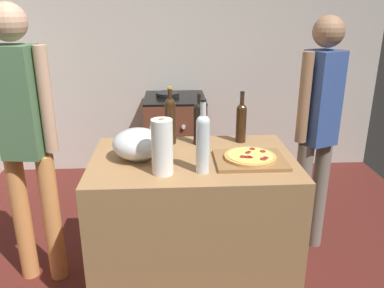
# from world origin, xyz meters

# --- Properties ---
(ground_plane) EXTENTS (4.37, 3.13, 0.02)m
(ground_plane) POSITION_xyz_m (0.00, 1.26, -0.01)
(ground_plane) COLOR #511E19
(kitchen_wall_rear) EXTENTS (4.37, 0.10, 2.60)m
(kitchen_wall_rear) POSITION_xyz_m (0.00, 2.58, 1.30)
(kitchen_wall_rear) COLOR #BCB7AD
(kitchen_wall_rear) RESTS_ON ground_plane
(counter) EXTENTS (1.19, 0.78, 0.88)m
(counter) POSITION_xyz_m (0.09, 0.57, 0.44)
(counter) COLOR #9E7247
(counter) RESTS_ON ground_plane
(cutting_board) EXTENTS (0.40, 0.32, 0.02)m
(cutting_board) POSITION_xyz_m (0.41, 0.49, 0.89)
(cutting_board) COLOR olive
(cutting_board) RESTS_ON counter
(pizza) EXTENTS (0.30, 0.30, 0.03)m
(pizza) POSITION_xyz_m (0.41, 0.49, 0.91)
(pizza) COLOR tan
(pizza) RESTS_ON cutting_board
(mixing_bowl) EXTENTS (0.29, 0.29, 0.18)m
(mixing_bowl) POSITION_xyz_m (-0.23, 0.58, 0.97)
(mixing_bowl) COLOR #B2B2B7
(mixing_bowl) RESTS_ON counter
(paper_towel_roll) EXTENTS (0.11, 0.11, 0.30)m
(paper_towel_roll) POSITION_xyz_m (-0.08, 0.36, 1.03)
(paper_towel_roll) COLOR white
(paper_towel_roll) RESTS_ON counter
(wine_bottle_green) EXTENTS (0.07, 0.07, 0.40)m
(wine_bottle_green) POSITION_xyz_m (0.13, 0.36, 1.06)
(wine_bottle_green) COLOR silver
(wine_bottle_green) RESTS_ON counter
(wine_bottle_amber) EXTENTS (0.07, 0.07, 0.33)m
(wine_bottle_amber) POSITION_xyz_m (0.14, 0.81, 1.03)
(wine_bottle_amber) COLOR black
(wine_bottle_amber) RESTS_ON counter
(wine_bottle_clear) EXTENTS (0.07, 0.07, 0.37)m
(wine_bottle_clear) POSITION_xyz_m (-0.04, 0.84, 1.05)
(wine_bottle_clear) COLOR #331E0F
(wine_bottle_clear) RESTS_ON counter
(wine_bottle_dark) EXTENTS (0.07, 0.07, 0.33)m
(wine_bottle_dark) POSITION_xyz_m (0.42, 0.84, 1.02)
(wine_bottle_dark) COLOR #331E0F
(wine_bottle_dark) RESTS_ON counter
(stove) EXTENTS (0.58, 0.63, 0.92)m
(stove) POSITION_xyz_m (0.01, 2.18, 0.44)
(stove) COLOR brown
(stove) RESTS_ON ground_plane
(person_in_stripes) EXTENTS (0.39, 0.23, 1.75)m
(person_in_stripes) POSITION_xyz_m (-0.90, 0.69, 1.02)
(person_in_stripes) COLOR #D88C4C
(person_in_stripes) RESTS_ON ground_plane
(person_in_red) EXTENTS (0.34, 0.26, 1.67)m
(person_in_red) POSITION_xyz_m (0.96, 0.93, 0.96)
(person_in_red) COLOR slate
(person_in_red) RESTS_ON ground_plane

